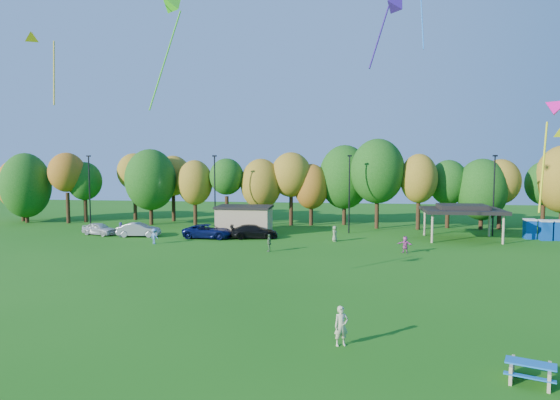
# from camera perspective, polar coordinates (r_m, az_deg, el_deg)

# --- Properties ---
(ground) EXTENTS (160.00, 160.00, 0.00)m
(ground) POSITION_cam_1_polar(r_m,az_deg,el_deg) (20.19, 2.44, -20.70)
(ground) COLOR #19600F
(ground) RESTS_ON ground
(tree_line) EXTENTS (93.57, 10.55, 11.15)m
(tree_line) POSITION_cam_1_polar(r_m,az_deg,el_deg) (63.79, 5.18, 2.25)
(tree_line) COLOR black
(tree_line) RESTS_ON ground
(lamp_posts) EXTENTS (64.50, 0.25, 9.09)m
(lamp_posts) POSITION_cam_1_polar(r_m,az_deg,el_deg) (58.28, 7.92, 0.99)
(lamp_posts) COLOR black
(lamp_posts) RESTS_ON ground
(utility_building) EXTENTS (6.30, 4.30, 3.25)m
(utility_building) POSITION_cam_1_polar(r_m,az_deg,el_deg) (57.77, -4.10, -2.26)
(utility_building) COLOR tan
(utility_building) RESTS_ON ground
(pavilion) EXTENTS (8.20, 6.20, 3.77)m
(pavilion) POSITION_cam_1_polar(r_m,az_deg,el_deg) (56.80, 20.12, -1.05)
(pavilion) COLOR tan
(pavilion) RESTS_ON ground
(porta_potties) EXTENTS (3.75, 1.95, 2.18)m
(porta_potties) POSITION_cam_1_polar(r_m,az_deg,el_deg) (60.51, 27.94, -3.00)
(porta_potties) COLOR #0B409A
(porta_potties) RESTS_ON ground
(picnic_table) EXTENTS (2.23, 2.05, 0.78)m
(picnic_table) POSITION_cam_1_polar(r_m,az_deg,el_deg) (22.65, 26.70, -17.04)
(picnic_table) COLOR tan
(picnic_table) RESTS_ON ground
(kite_flyer) EXTENTS (0.80, 0.67, 1.87)m
(kite_flyer) POSITION_cam_1_polar(r_m,az_deg,el_deg) (23.99, 7.02, -14.10)
(kite_flyer) COLOR beige
(kite_flyer) RESTS_ON ground
(car_a) EXTENTS (4.50, 2.92, 1.42)m
(car_a) POSITION_cam_1_polar(r_m,az_deg,el_deg) (60.47, -19.96, -3.11)
(car_a) COLOR silver
(car_a) RESTS_ON ground
(car_b) EXTENTS (4.81, 2.09, 1.54)m
(car_b) POSITION_cam_1_polar(r_m,az_deg,el_deg) (57.81, -15.84, -3.29)
(car_b) COLOR gray
(car_b) RESTS_ON ground
(car_c) EXTENTS (5.57, 2.70, 1.53)m
(car_c) POSITION_cam_1_polar(r_m,az_deg,el_deg) (55.05, -8.19, -3.56)
(car_c) COLOR #0B1347
(car_c) RESTS_ON ground
(car_d) EXTENTS (5.48, 3.10, 1.50)m
(car_d) POSITION_cam_1_polar(r_m,az_deg,el_deg) (54.47, -2.98, -3.62)
(car_d) COLOR black
(car_d) RESTS_ON ground
(far_person_0) EXTENTS (1.17, 0.98, 1.57)m
(far_person_0) POSITION_cam_1_polar(r_m,az_deg,el_deg) (52.53, -14.16, -4.04)
(far_person_0) COLOR #5684BF
(far_person_0) RESTS_ON ground
(far_person_1) EXTENTS (0.63, 0.87, 1.64)m
(far_person_1) POSITION_cam_1_polar(r_m,az_deg,el_deg) (52.74, 6.26, -3.85)
(far_person_1) COLOR gray
(far_person_1) RESTS_ON ground
(far_person_2) EXTENTS (1.50, 1.04, 1.56)m
(far_person_2) POSITION_cam_1_polar(r_m,az_deg,el_deg) (47.53, 14.11, -4.96)
(far_person_2) COLOR #AF498D
(far_person_2) RESTS_ON ground
(far_person_4) EXTENTS (0.76, 0.90, 1.63)m
(far_person_4) POSITION_cam_1_polar(r_m,az_deg,el_deg) (58.13, -17.77, -3.25)
(far_person_4) COLOR #5449A2
(far_person_4) RESTS_ON ground
(far_person_5) EXTENTS (0.46, 0.98, 1.64)m
(far_person_5) POSITION_cam_1_polar(r_m,az_deg,el_deg) (46.78, -1.26, -4.92)
(far_person_5) COLOR #527648
(far_person_5) RESTS_ON ground
(kite_6) EXTENTS (1.88, 2.99, 5.29)m
(kite_6) POSITION_cam_1_polar(r_m,az_deg,el_deg) (39.20, -26.38, 16.32)
(kite_6) COLOR yellow
(kite_9) EXTENTS (3.28, 3.78, 7.38)m
(kite_9) POSITION_cam_1_polar(r_m,az_deg,el_deg) (32.86, -11.86, 21.25)
(kite_9) COLOR #44D91D
(kite_10) EXTENTS (1.36, 1.22, 1.15)m
(kite_10) POSITION_cam_1_polar(r_m,az_deg,el_deg) (24.40, 29.36, 9.41)
(kite_10) COLOR #FD0E8C
(kite_14) EXTENTS (2.56, 2.07, 4.46)m
(kite_14) POSITION_cam_1_polar(r_m,az_deg,el_deg) (31.33, 13.26, 21.12)
(kite_14) COLOR navy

